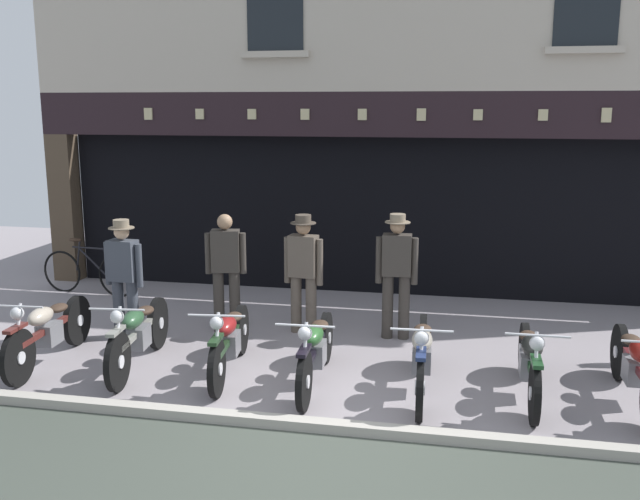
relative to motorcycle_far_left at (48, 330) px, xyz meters
The scene contains 15 objects.
ground 4.33m from the motorcycle_far_left, 30.50° to the right, with size 23.98×22.00×0.18m.
shop_facade 7.02m from the motorcycle_far_left, 57.54° to the left, with size 12.28×4.42×6.03m.
motorcycle_far_left is the anchor object (origin of this frame).
motorcycle_left 1.13m from the motorcycle_far_left, ahead, with size 0.62×2.08×0.92m.
motorcycle_center_left 2.26m from the motorcycle_far_left, ahead, with size 0.62×1.99×0.91m.
motorcycle_center 3.30m from the motorcycle_far_left, ahead, with size 0.62×2.05×0.91m.
motorcycle_center_right 4.48m from the motorcycle_far_left, ahead, with size 0.62×2.07×0.93m.
motorcycle_right 5.62m from the motorcycle_far_left, ahead, with size 0.62×1.93×0.91m.
motorcycle_far_right 6.69m from the motorcycle_far_left, ahead, with size 0.62×2.09×0.91m.
salesman_left 1.30m from the motorcycle_far_left, 68.31° to the left, with size 0.56×0.34×1.62m.
shopkeeper_center 2.41m from the motorcycle_far_left, 43.57° to the left, with size 0.55×0.30×1.65m.
salesman_right 3.33m from the motorcycle_far_left, 33.08° to the left, with size 0.56×0.35×1.65m.
assistant_far_right 4.44m from the motorcycle_far_left, 24.16° to the left, with size 0.56×0.34×1.70m.
advert_board_near 4.60m from the motorcycle_far_left, 71.31° to the left, with size 0.77×0.03×0.91m.
leaning_bicycle 3.33m from the motorcycle_far_left, 111.04° to the left, with size 1.79×0.50×0.95m.
Camera 1 is at (1.13, -6.19, 3.10)m, focal length 39.87 mm.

